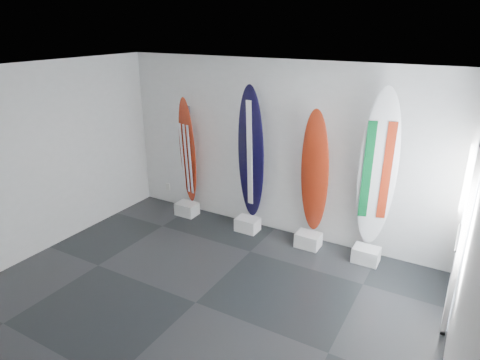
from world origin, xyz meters
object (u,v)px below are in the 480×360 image
Objects in this scene: surfboard_navy at (251,154)px; surfboard_italy at (378,171)px; surfboard_usa at (188,151)px; surfboard_swiss at (315,173)px.

surfboard_navy is 2.12m from surfboard_italy.
surfboard_usa is at bearing 162.53° from surfboard_italy.
surfboard_navy is 1.13× the size of surfboard_swiss.
surfboard_swiss is 0.98m from surfboard_italy.
surfboard_usa is at bearing -176.99° from surfboard_swiss.
surfboard_swiss is at bearing 16.05° from surfboard_usa.
surfboard_italy is (3.47, 0.00, 0.22)m from surfboard_usa.
surfboard_navy reaches higher than surfboard_swiss.
surfboard_navy is 1.17m from surfboard_swiss.
surfboard_usa is at bearing -173.41° from surfboard_navy.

